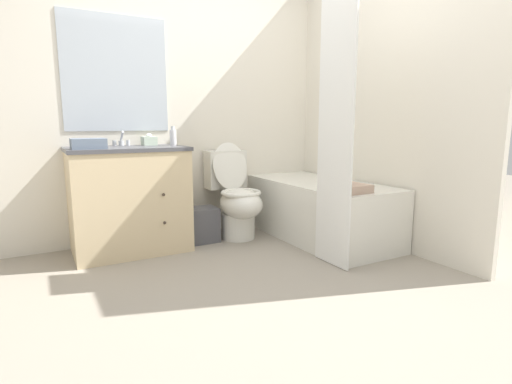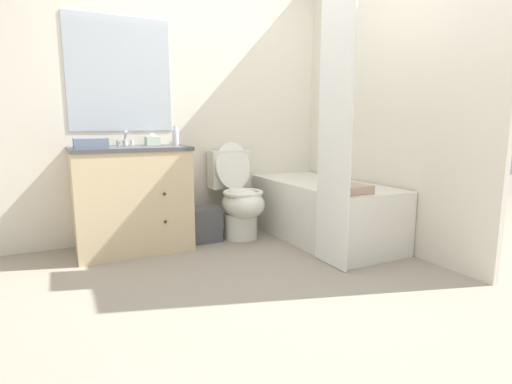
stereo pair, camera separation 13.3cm
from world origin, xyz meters
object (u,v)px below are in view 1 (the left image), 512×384
sink_faucet (121,141)px  vanity_cabinet (129,198)px  hand_towel_folded (88,144)px  tissue_box (149,141)px  bath_towel_folded (349,188)px  wastebasket (201,225)px  bathtub (320,210)px  soap_dispenser (173,137)px  toilet (236,198)px

sink_faucet → vanity_cabinet: bearing=-90.0°
hand_towel_folded → tissue_box: bearing=29.9°
bath_towel_folded → sink_faucet: bearing=139.6°
vanity_cabinet → wastebasket: bearing=-3.7°
vanity_cabinet → hand_towel_folded: bearing=-155.1°
bathtub → wastebasket: bathtub is taller
vanity_cabinet → soap_dispenser: 0.62m
sink_faucet → bathtub: bearing=-22.6°
vanity_cabinet → toilet: bearing=-3.9°
bathtub → hand_towel_folded: hand_towel_folded is taller
bathtub → bath_towel_folded: bath_towel_folded is taller
sink_faucet → soap_dispenser: soap_dispenser is taller
hand_towel_folded → wastebasket: bearing=6.3°
sink_faucet → soap_dispenser: (0.38, -0.19, 0.04)m
bath_towel_folded → vanity_cabinet: bearing=144.6°
toilet → soap_dispenser: 0.78m
sink_faucet → bathtub: (1.57, -0.66, -0.62)m
vanity_cabinet → soap_dispenser: bearing=1.2°
wastebasket → hand_towel_folded: bearing=-173.7°
tissue_box → hand_towel_folded: tissue_box is taller
bathtub → bath_towel_folded: (-0.16, -0.54, 0.29)m
sink_faucet → hand_towel_folded: size_ratio=0.60×
soap_dispenser → bath_towel_folded: 1.49m
bathtub → hand_towel_folded: (-1.87, 0.32, 0.62)m
bathtub → tissue_box: (-1.35, 0.62, 0.63)m
soap_dispenser → bath_towel_folded: (1.03, -1.01, -0.37)m
toilet → hand_towel_folded: 1.33m
hand_towel_folded → vanity_cabinet: bearing=24.9°
wastebasket → soap_dispenser: bearing=167.7°
sink_faucet → toilet: (0.92, -0.26, -0.52)m
toilet → hand_towel_folded: size_ratio=3.65×
hand_towel_folded → bath_towel_folded: hand_towel_folded is taller
soap_dispenser → hand_towel_folded: bearing=-168.0°
hand_towel_folded → bath_towel_folded: 1.94m
toilet → bath_towel_folded: size_ratio=3.11×
wastebasket → bathtub: bearing=-23.3°
sink_faucet → bathtub: 1.81m
wastebasket → tissue_box: bearing=152.2°
sink_faucet → soap_dispenser: 0.43m
toilet → soap_dispenser: bearing=172.5°
wastebasket → tissue_box: (-0.37, 0.20, 0.74)m
vanity_cabinet → bath_towel_folded: size_ratio=3.26×
tissue_box → hand_towel_folded: size_ratio=0.55×
sink_faucet → toilet: size_ratio=0.17×
sink_faucet → toilet: 1.09m
vanity_cabinet → toilet: size_ratio=1.05×
wastebasket → bath_towel_folded: 1.33m
toilet → wastebasket: (-0.33, 0.03, -0.21)m
sink_faucet → tissue_box: bearing=-9.7°
vanity_cabinet → bath_towel_folded: bearing=-35.4°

